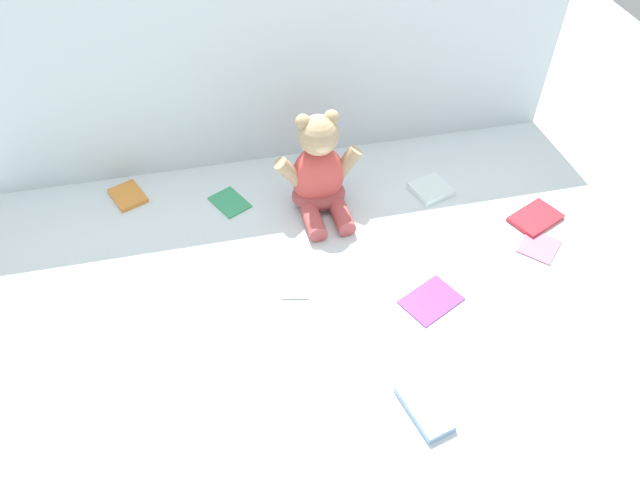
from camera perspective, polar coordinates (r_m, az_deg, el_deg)
The scene contains 11 objects.
ground_plane at distance 1.59m, azimuth -1.51°, elevation -0.10°, with size 3.20×3.20×0.00m, color silver.
backdrop_drape at distance 1.72m, azimuth -4.35°, elevation 15.56°, with size 1.69×0.03×0.55m, color silver.
teddy_bear at distance 1.62m, azimuth -0.10°, elevation 6.30°, with size 0.24×0.22×0.29m.
book_case_0 at distance 1.48m, azimuth 10.53°, elevation -5.64°, with size 0.10×0.14×0.01m, color purple.
book_case_1 at distance 1.80m, azimuth -17.83°, elevation 4.04°, with size 0.08×0.11×0.01m, color orange.
book_case_2 at distance 1.71m, azimuth -8.60°, elevation 3.63°, with size 0.08×0.11×0.01m, color #369C68.
book_case_3 at distance 1.67m, azimuth 20.14°, elevation -0.51°, with size 0.09×0.10×0.01m, color #BE698A.
book_case_4 at distance 1.74m, azimuth 19.84°, elevation 1.98°, with size 0.09×0.14×0.01m, color red.
book_case_5 at distance 1.49m, azimuth -2.33°, elevation -3.80°, with size 0.07×0.12×0.01m, color #9CA0A2.
book_case_6 at distance 1.31m, azimuth 9.92°, elevation -15.48°, with size 0.07×0.13×0.02m, color #83ABD8.
book_case_7 at distance 1.75m, azimuth 10.49°, elevation 4.78°, with size 0.10×0.10×0.02m, color white.
Camera 1 is at (-0.20, -1.09, 1.14)m, focal length 33.60 mm.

